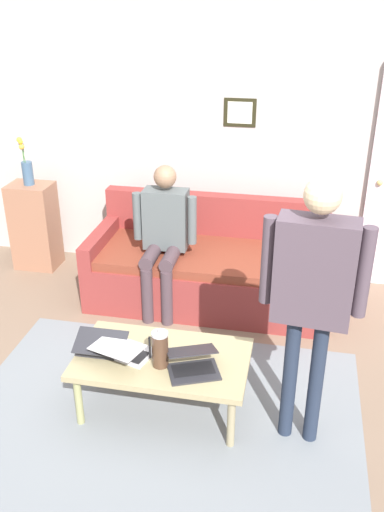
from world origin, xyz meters
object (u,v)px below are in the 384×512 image
object	(u,v)px
laptop_left	(125,351)
person_standing	(313,284)
couch	(208,268)
flower_vase	(27,168)
laptop_center	(193,364)
laptop_right	(103,346)
person_seated	(164,232)
coffee_table	(162,362)
side_shelf	(35,226)
french_press	(160,349)

from	to	relation	value
laptop_left	person_standing	distance (m)	1.31
couch	flower_vase	distance (m)	1.99
couch	person_standing	xyz separation A→B (m)	(-0.86, 1.62, 0.80)
laptop_left	laptop_center	world-z (taller)	laptop_center
laptop_right	person_seated	bearing A→B (deg)	-93.70
laptop_center	person_seated	size ratio (longest dim) A/B	0.31
person_standing	person_seated	distance (m)	1.88
flower_vase	laptop_right	bearing A→B (deg)	126.80
coffee_table	side_shelf	bearing A→B (deg)	-45.91
laptop_right	side_shelf	distance (m)	2.32
laptop_center	person_standing	xyz separation A→B (m)	(-0.68, -0.01, 0.64)
couch	person_seated	xyz separation A→B (m)	(0.35, 0.23, 0.42)
coffee_table	side_shelf	distance (m)	2.56
laptop_right	side_shelf	world-z (taller)	side_shelf
coffee_table	flower_vase	distance (m)	2.64
flower_vase	laptop_center	bearing A→B (deg)	136.13
french_press	person_standing	bearing A→B (deg)	179.96
laptop_left	french_press	size ratio (longest dim) A/B	1.55
person_seated	laptop_center	bearing A→B (deg)	110.84
flower_vase	person_standing	bearing A→B (deg)	144.43
laptop_center	flower_vase	xyz separation A→B (m)	(2.01, -1.93, 0.57)
flower_vase	coffee_table	bearing A→B (deg)	134.20
laptop_center	side_shelf	size ratio (longest dim) A/B	0.46
laptop_right	french_press	world-z (taller)	french_press
laptop_left	flower_vase	distance (m)	2.50
laptop_right	french_press	xyz separation A→B (m)	(-0.41, 0.06, 0.08)
coffee_table	person_standing	bearing A→B (deg)	174.43
laptop_right	french_press	distance (m)	0.42
side_shelf	flower_vase	size ratio (longest dim) A/B	1.87
side_shelf	person_seated	distance (m)	1.59
laptop_left	person_seated	bearing A→B (deg)	-86.92
laptop_right	couch	bearing A→B (deg)	-105.63
laptop_right	side_shelf	size ratio (longest dim) A/B	0.39
laptop_left	side_shelf	size ratio (longest dim) A/B	0.49
side_shelf	person_standing	distance (m)	3.37
side_shelf	person_standing	bearing A→B (deg)	144.35
laptop_right	person_standing	xyz separation A→B (m)	(-1.30, 0.06, 0.65)
side_shelf	couch	bearing A→B (deg)	170.45
side_shelf	flower_vase	world-z (taller)	flower_vase
side_shelf	french_press	bearing A→B (deg)	132.94
person_standing	couch	bearing A→B (deg)	-61.91
french_press	flower_vase	distance (m)	2.68
coffee_table	couch	bearing A→B (deg)	-91.52
flower_vase	laptop_left	bearing A→B (deg)	129.46
couch	side_shelf	size ratio (longest dim) A/B	2.39
french_press	person_standing	xyz separation A→B (m)	(-0.89, 0.00, 0.56)
couch	laptop_center	size ratio (longest dim) A/B	5.22
laptop_right	person_seated	xyz separation A→B (m)	(-0.09, -1.33, 0.27)
laptop_right	laptop_left	bearing A→B (deg)	171.74
coffee_table	laptop_left	world-z (taller)	laptop_left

